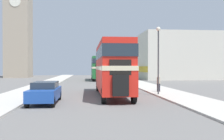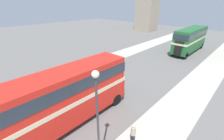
{
  "view_description": "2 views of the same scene",
  "coord_description": "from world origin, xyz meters",
  "px_view_note": "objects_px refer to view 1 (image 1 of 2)",
  "views": [
    {
      "loc": [
        -0.88,
        -18.2,
        2.47
      ],
      "look_at": [
        1.27,
        3.19,
        2.23
      ],
      "focal_mm": 40.0,
      "sensor_mm": 36.0,
      "label": 1
    },
    {
      "loc": [
        9.92,
        -0.78,
        8.69
      ],
      "look_at": [
        0.0,
        9.56,
        2.17
      ],
      "focal_mm": 24.0,
      "sensor_mm": 36.0,
      "label": 2
    }
  ],
  "objects_px": {
    "double_decker_bus": "(112,65)",
    "pedestrian_walking": "(159,82)",
    "bus_distant": "(99,66)",
    "church_tower": "(18,15)",
    "street_lamp": "(158,50)",
    "car_parked_near": "(45,92)"
  },
  "relations": [
    {
      "from": "double_decker_bus",
      "to": "bus_distant",
      "type": "bearing_deg",
      "value": 89.93
    },
    {
      "from": "pedestrian_walking",
      "to": "church_tower",
      "type": "relative_size",
      "value": 0.05
    },
    {
      "from": "car_parked_near",
      "to": "bus_distant",
      "type": "bearing_deg",
      "value": 80.45
    },
    {
      "from": "double_decker_bus",
      "to": "pedestrian_walking",
      "type": "xyz_separation_m",
      "value": [
        4.73,
        2.09,
        -1.62
      ]
    },
    {
      "from": "double_decker_bus",
      "to": "street_lamp",
      "type": "relative_size",
      "value": 1.9
    },
    {
      "from": "double_decker_bus",
      "to": "pedestrian_walking",
      "type": "distance_m",
      "value": 5.42
    },
    {
      "from": "car_parked_near",
      "to": "pedestrian_walking",
      "type": "distance_m",
      "value": 11.48
    },
    {
      "from": "street_lamp",
      "to": "church_tower",
      "type": "height_order",
      "value": "church_tower"
    },
    {
      "from": "bus_distant",
      "to": "street_lamp",
      "type": "xyz_separation_m",
      "value": [
        4.0,
        -26.18,
        1.34
      ]
    },
    {
      "from": "pedestrian_walking",
      "to": "church_tower",
      "type": "distance_m",
      "value": 47.19
    },
    {
      "from": "street_lamp",
      "to": "church_tower",
      "type": "bearing_deg",
      "value": 118.95
    },
    {
      "from": "car_parked_near",
      "to": "church_tower",
      "type": "xyz_separation_m",
      "value": [
        -13.56,
        44.63,
        14.32
      ]
    },
    {
      "from": "double_decker_bus",
      "to": "car_parked_near",
      "type": "distance_m",
      "value": 6.67
    },
    {
      "from": "car_parked_near",
      "to": "pedestrian_walking",
      "type": "height_order",
      "value": "pedestrian_walking"
    },
    {
      "from": "car_parked_near",
      "to": "church_tower",
      "type": "height_order",
      "value": "church_tower"
    },
    {
      "from": "double_decker_bus",
      "to": "pedestrian_walking",
      "type": "bearing_deg",
      "value": 23.88
    },
    {
      "from": "double_decker_bus",
      "to": "street_lamp",
      "type": "xyz_separation_m",
      "value": [
        4.03,
        -0.2,
        1.32
      ]
    },
    {
      "from": "pedestrian_walking",
      "to": "church_tower",
      "type": "height_order",
      "value": "church_tower"
    },
    {
      "from": "bus_distant",
      "to": "church_tower",
      "type": "relative_size",
      "value": 0.37
    },
    {
      "from": "double_decker_bus",
      "to": "car_parked_near",
      "type": "xyz_separation_m",
      "value": [
        -5.01,
        -3.98,
        -1.88
      ]
    },
    {
      "from": "pedestrian_walking",
      "to": "street_lamp",
      "type": "distance_m",
      "value": 3.79
    },
    {
      "from": "double_decker_bus",
      "to": "church_tower",
      "type": "distance_m",
      "value": 46.39
    }
  ]
}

